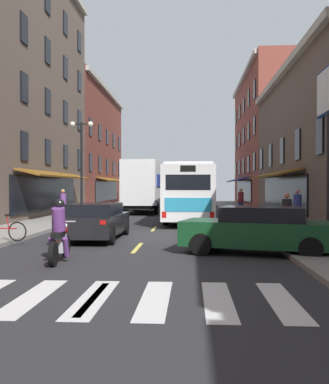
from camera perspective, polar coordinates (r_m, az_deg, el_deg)
The scene contains 19 objects.
ground_plane at distance 17.94m, azimuth -2.15°, elevation -5.81°, with size 34.80×80.00×0.10m, color #28282B.
lane_centre_dashes at distance 17.69m, azimuth -2.23°, elevation -5.73°, with size 0.14×73.90×0.01m.
crosswalk_near at distance 8.17m, azimuth -9.15°, elevation -13.28°, with size 7.10×2.80×0.01m.
sidewalk_left at distance 19.41m, azimuth -19.83°, elevation -5.00°, with size 3.00×80.00×0.14m, color gray.
sidewalk_right at distance 18.33m, azimuth 16.62°, elevation -5.32°, with size 3.00×80.00×0.14m, color gray.
billboard_sign at distance 18.51m, azimuth 20.41°, elevation 10.34°, with size 0.40×2.92×6.52m.
transit_bus at distance 25.93m, azimuth 3.22°, elevation -0.01°, with size 2.71×11.25×3.18m.
box_truck at distance 33.55m, azimuth -2.64°, elevation 0.74°, with size 2.57×8.02×3.84m.
sedan_near at distance 13.36m, azimuth 12.05°, elevation -4.75°, with size 4.71×2.89×1.39m.
sedan_mid at distance 16.87m, azimuth -8.87°, elevation -3.67°, with size 2.02×4.63×1.36m.
sedan_far at distance 42.25m, azimuth -1.70°, elevation -1.06°, with size 2.05×4.34×1.36m.
motorcycle_rider at distance 11.99m, azimuth -13.32°, elevation -5.41°, with size 0.62×2.07×1.66m.
bicycle_near at distance 23.97m, azimuth -12.43°, elevation -2.87°, with size 1.70×0.48×0.91m.
bicycle_mid at distance 16.00m, azimuth -20.04°, elevation -4.65°, with size 1.71×0.48×0.91m.
pedestrian_near at distance 26.50m, azimuth -12.94°, elevation -1.37°, with size 0.47×0.52×1.70m.
pedestrian_mid at distance 17.62m, azimuth 15.45°, elevation -2.67°, with size 0.36×0.36×1.60m.
pedestrian_far at distance 20.73m, azimuth 16.73°, elevation -1.95°, with size 0.36×0.36×1.74m.
pedestrian_rear at distance 29.27m, azimuth 9.78°, elevation -1.16°, with size 0.36×0.36×1.75m.
street_lamp_twin at distance 27.41m, azimuth -10.61°, elevation 3.51°, with size 1.42×0.32×5.80m.
Camera 1 is at (1.73, -17.74, 1.97)m, focal length 41.50 mm.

